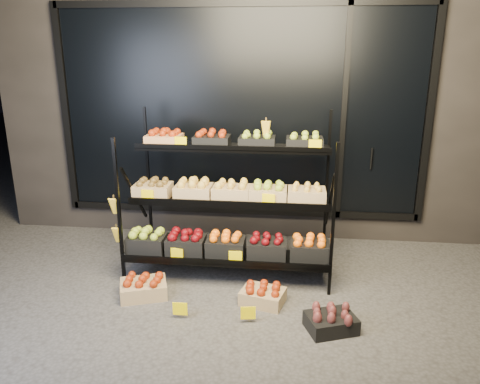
# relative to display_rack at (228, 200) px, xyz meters

# --- Properties ---
(ground) EXTENTS (24.00, 24.00, 0.00)m
(ground) POSITION_rel_display_rack_xyz_m (0.01, -0.60, -0.79)
(ground) COLOR #514F4C
(ground) RESTS_ON ground
(building) EXTENTS (6.00, 2.08, 3.50)m
(building) POSITION_rel_display_rack_xyz_m (0.01, 1.99, 0.96)
(building) COLOR #2D2826
(building) RESTS_ON ground
(display_rack) EXTENTS (2.18, 1.02, 1.69)m
(display_rack) POSITION_rel_display_rack_xyz_m (0.00, 0.00, 0.00)
(display_rack) COLOR black
(display_rack) RESTS_ON ground
(tag_floor_a) EXTENTS (0.13, 0.01, 0.12)m
(tag_floor_a) POSITION_rel_display_rack_xyz_m (-0.30, -1.00, -0.73)
(tag_floor_a) COLOR #FFDF00
(tag_floor_a) RESTS_ON ground
(tag_floor_b) EXTENTS (0.13, 0.01, 0.12)m
(tag_floor_b) POSITION_rel_display_rack_xyz_m (0.31, -1.00, -0.73)
(tag_floor_b) COLOR #FFDF00
(tag_floor_b) RESTS_ON ground
(floor_crate_left) EXTENTS (0.51, 0.44, 0.21)m
(floor_crate_left) POSITION_rel_display_rack_xyz_m (-0.74, -0.65, -0.69)
(floor_crate_left) COLOR tan
(floor_crate_left) RESTS_ON ground
(floor_crate_midright) EXTENTS (0.45, 0.38, 0.20)m
(floor_crate_midright) POSITION_rel_display_rack_xyz_m (0.41, -0.65, -0.69)
(floor_crate_midright) COLOR tan
(floor_crate_midright) RESTS_ON ground
(floor_crate_right) EXTENTS (0.48, 0.42, 0.20)m
(floor_crate_right) POSITION_rel_display_rack_xyz_m (1.01, -1.02, -0.69)
(floor_crate_right) COLOR black
(floor_crate_right) RESTS_ON ground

